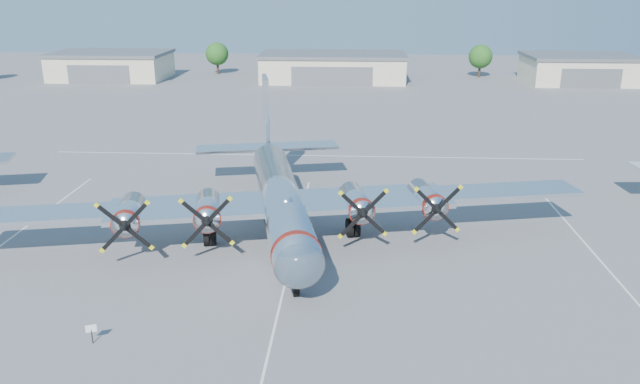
# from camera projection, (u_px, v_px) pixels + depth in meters

# --- Properties ---
(ground) EXTENTS (260.00, 260.00, 0.00)m
(ground) POSITION_uv_depth(u_px,v_px,m) (295.00, 243.00, 47.29)
(ground) COLOR #59595C
(ground) RESTS_ON ground
(parking_lines) EXTENTS (60.00, 50.08, 0.01)m
(parking_lines) POSITION_uv_depth(u_px,v_px,m) (292.00, 252.00, 45.63)
(parking_lines) COLOR silver
(parking_lines) RESTS_ON ground
(hangar_west) EXTENTS (22.60, 14.60, 5.40)m
(hangar_west) POSITION_uv_depth(u_px,v_px,m) (112.00, 65.00, 126.30)
(hangar_west) COLOR beige
(hangar_west) RESTS_ON ground
(hangar_center) EXTENTS (28.60, 14.60, 5.40)m
(hangar_center) POSITION_uv_depth(u_px,v_px,m) (333.00, 67.00, 123.94)
(hangar_center) COLOR beige
(hangar_center) RESTS_ON ground
(hangar_east) EXTENTS (20.60, 14.60, 5.40)m
(hangar_east) POSITION_uv_depth(u_px,v_px,m) (579.00, 69.00, 121.42)
(hangar_east) COLOR beige
(hangar_east) RESTS_ON ground
(tree_west) EXTENTS (4.80, 4.80, 6.64)m
(tree_west) POSITION_uv_depth(u_px,v_px,m) (217.00, 54.00, 132.37)
(tree_west) COLOR #382619
(tree_west) RESTS_ON ground
(tree_east) EXTENTS (4.80, 4.80, 6.64)m
(tree_east) POSITION_uv_depth(u_px,v_px,m) (480.00, 57.00, 127.59)
(tree_east) COLOR #382619
(tree_east) RESTS_ON ground
(main_bomber_b29) EXTENTS (52.01, 40.63, 10.28)m
(main_bomber_b29) POSITION_uv_depth(u_px,v_px,m) (280.00, 231.00, 49.57)
(main_bomber_b29) COLOR white
(main_bomber_b29) RESTS_ON ground
(info_placard) EXTENTS (0.57, 0.25, 1.13)m
(info_placard) POSITION_uv_depth(u_px,v_px,m) (91.00, 330.00, 33.90)
(info_placard) COLOR black
(info_placard) RESTS_ON ground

